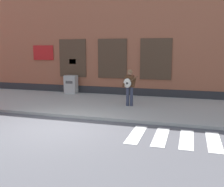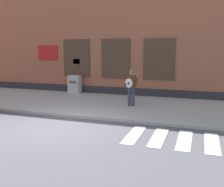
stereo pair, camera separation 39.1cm
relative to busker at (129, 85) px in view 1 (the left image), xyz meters
name	(u,v)px [view 1 (the left image)]	position (x,y,z in m)	size (l,w,h in m)	color
ground_plane	(58,129)	(-1.69, -3.86, -1.10)	(160.00, 160.00, 0.00)	#4C4C51
sidewalk	(97,104)	(-1.69, 0.24, -1.04)	(28.00, 5.27, 0.12)	#9E9E99
building_backdrop	(121,25)	(-1.69, 4.87, 3.17)	(28.00, 4.06, 8.54)	#99563D
crosswalk	(214,142)	(3.50, -3.70, -1.09)	(5.20, 1.90, 0.01)	silver
busker	(129,85)	(0.00, 0.00, 0.00)	(0.72, 0.53, 1.71)	#33384C
utility_box	(71,84)	(-4.16, 2.42, -0.43)	(0.73, 0.52, 1.09)	#ADADA8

